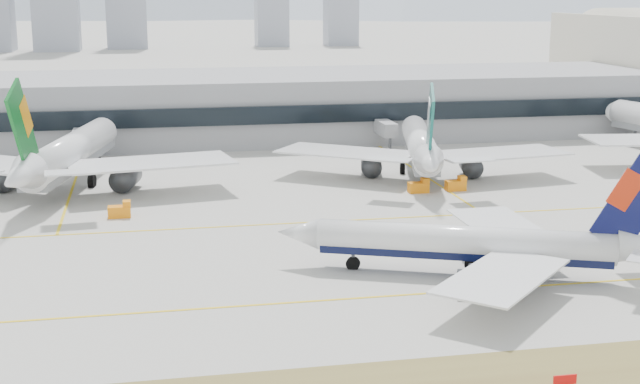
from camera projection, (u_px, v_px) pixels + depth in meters
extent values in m
plane|color=#AAA69F|center=(298.00, 288.00, 106.56)|extent=(3000.00, 3000.00, 0.00)
cube|color=yellow|center=(305.00, 302.00, 101.78)|extent=(360.00, 0.45, 0.04)
cube|color=yellow|center=(264.00, 225.00, 135.25)|extent=(360.00, 0.45, 0.04)
cylinder|color=white|center=(464.00, 242.00, 110.25)|extent=(35.20, 17.62, 3.98)
cube|color=black|center=(463.00, 250.00, 110.49)|extent=(34.30, 16.79, 1.79)
cone|color=white|center=(298.00, 233.00, 114.24)|extent=(6.67, 5.81, 3.98)
cube|color=white|center=(502.00, 226.00, 120.06)|extent=(9.17, 19.72, 0.24)
cube|color=white|center=(633.00, 233.00, 111.09)|extent=(3.97, 5.84, 0.16)
cylinder|color=#3F4247|center=(485.00, 248.00, 117.41)|extent=(6.76, 5.08, 2.99)
cube|color=#3F4247|center=(486.00, 239.00, 117.15)|extent=(2.45, 1.24, 1.39)
cube|color=white|center=(502.00, 276.00, 98.92)|extent=(20.19, 20.32, 0.24)
cylinder|color=#3F4247|center=(483.00, 283.00, 103.32)|extent=(6.76, 5.08, 2.99)
cube|color=#3F4247|center=(484.00, 273.00, 103.05)|extent=(2.45, 1.24, 1.39)
cube|color=#0A0E43|center=(634.00, 201.00, 105.17)|extent=(9.23, 4.09, 12.48)
cube|color=red|center=(626.00, 190.00, 105.06)|extent=(4.28, 2.11, 5.35)
cylinder|color=#3F4247|center=(353.00, 260.00, 113.58)|extent=(0.48, 0.48, 2.39)
cylinder|color=black|center=(353.00, 264.00, 113.69)|extent=(1.92, 1.33, 1.79)
cylinder|color=#3F4247|center=(470.00, 273.00, 108.29)|extent=(0.48, 0.48, 2.39)
cylinder|color=black|center=(470.00, 277.00, 108.40)|extent=(1.92, 1.33, 1.79)
cylinder|color=#3F4247|center=(472.00, 261.00, 113.24)|extent=(0.48, 0.48, 2.39)
cylinder|color=black|center=(471.00, 264.00, 113.35)|extent=(1.92, 1.33, 1.79)
cylinder|color=white|center=(71.00, 151.00, 161.22)|extent=(15.15, 44.53, 5.86)
cube|color=slate|center=(72.00, 159.00, 161.58)|extent=(14.11, 43.48, 2.64)
cone|color=white|center=(107.00, 129.00, 186.12)|extent=(7.17, 7.86, 5.86)
cone|color=white|center=(19.00, 177.00, 134.66)|extent=(7.82, 10.87, 5.86)
cube|color=white|center=(151.00, 162.00, 154.80)|extent=(29.90, 17.45, 0.35)
cube|color=white|center=(72.00, 172.00, 136.23)|extent=(8.59, 5.10, 0.23)
cylinder|color=#3F4247|center=(126.00, 177.00, 158.46)|extent=(5.87, 8.15, 4.39)
cube|color=#3F4247|center=(125.00, 167.00, 158.07)|extent=(1.08, 3.10, 2.05)
cylinder|color=#3F4247|center=(8.00, 177.00, 158.83)|extent=(5.87, 8.15, 4.39)
cube|color=#3F4247|center=(7.00, 167.00, 158.44)|extent=(1.08, 3.10, 2.05)
cube|color=#0D5C1F|center=(23.00, 129.00, 136.12)|extent=(3.12, 12.08, 15.72)
cube|color=orange|center=(25.00, 116.00, 136.94)|extent=(1.81, 5.54, 6.73)
cylinder|color=#3F4247|center=(97.00, 159.00, 178.67)|extent=(0.70, 0.70, 3.52)
cylinder|color=black|center=(97.00, 162.00, 178.84)|extent=(1.56, 2.79, 2.64)
cylinder|color=#3F4247|center=(50.00, 177.00, 161.13)|extent=(0.70, 0.70, 3.52)
cylinder|color=black|center=(50.00, 181.00, 161.29)|extent=(1.56, 2.79, 2.64)
cylinder|color=#3F4247|center=(92.00, 177.00, 160.99)|extent=(0.70, 0.70, 3.52)
cylinder|color=black|center=(92.00, 181.00, 161.16)|extent=(1.56, 2.79, 2.64)
cylinder|color=white|center=(420.00, 143.00, 172.79)|extent=(14.53, 40.10, 5.29)
cube|color=slate|center=(420.00, 151.00, 173.11)|extent=(13.57, 39.14, 2.38)
cone|color=white|center=(413.00, 126.00, 195.24)|extent=(6.57, 7.18, 5.29)
cone|color=white|center=(431.00, 164.00, 148.83)|extent=(7.23, 9.88, 5.29)
cube|color=white|center=(499.00, 153.00, 166.68)|extent=(26.81, 15.22, 0.32)
cube|color=white|center=(471.00, 160.00, 150.10)|extent=(7.68, 4.45, 0.21)
cylinder|color=#3F4247|center=(471.00, 165.00, 170.09)|extent=(5.42, 7.41, 3.97)
cube|color=#3F4247|center=(471.00, 157.00, 169.74)|extent=(1.04, 2.79, 1.85)
cube|color=white|center=(346.00, 152.00, 167.80)|extent=(27.41, 24.23, 0.32)
cube|color=white|center=(389.00, 159.00, 150.64)|extent=(8.34, 7.19, 0.21)
cylinder|color=#3F4247|center=(371.00, 165.00, 170.84)|extent=(5.42, 7.41, 3.97)
cube|color=#3F4247|center=(371.00, 157.00, 170.49)|extent=(1.04, 2.79, 1.85)
cube|color=#145A54|center=(430.00, 124.00, 150.15)|extent=(3.06, 10.86, 14.18)
cube|color=#B9BFC3|center=(430.00, 114.00, 150.89)|extent=(1.74, 4.98, 6.07)
cylinder|color=#3F4247|center=(415.00, 151.00, 188.53)|extent=(0.63, 0.63, 3.17)
cylinder|color=black|center=(415.00, 154.00, 188.67)|extent=(1.46, 2.53, 2.38)
cylinder|color=#3F4247|center=(402.00, 165.00, 172.78)|extent=(0.63, 0.63, 3.17)
cylinder|color=black|center=(402.00, 169.00, 172.92)|extent=(1.46, 2.53, 2.38)
cylinder|color=#3F4247|center=(438.00, 166.00, 172.50)|extent=(0.63, 0.63, 3.17)
cylinder|color=black|center=(438.00, 169.00, 172.65)|extent=(1.46, 2.53, 2.38)
cone|color=white|center=(609.00, 111.00, 212.87)|extent=(7.52, 8.23, 6.08)
cylinder|color=#3F4247|center=(635.00, 136.00, 205.92)|extent=(0.73, 0.73, 3.65)
cylinder|color=black|center=(634.00, 139.00, 206.09)|extent=(1.66, 2.91, 2.74)
cube|color=gray|center=(216.00, 106.00, 214.90)|extent=(280.00, 42.00, 15.00)
cube|color=black|center=(224.00, 116.00, 194.23)|extent=(280.00, 1.20, 4.00)
cube|color=beige|center=(596.00, 65.00, 253.52)|extent=(2.00, 57.00, 27.90)
cube|color=red|center=(565.00, 380.00, 79.31)|extent=(2.20, 0.15, 0.90)
cube|color=orange|center=(119.00, 212.00, 139.52)|extent=(3.50, 2.00, 1.80)
cube|color=orange|center=(127.00, 204.00, 139.48)|extent=(1.20, 1.80, 1.00)
cylinder|color=black|center=(111.00, 217.00, 138.65)|extent=(0.70, 0.30, 0.70)
cylinder|color=black|center=(112.00, 214.00, 140.18)|extent=(0.70, 0.30, 0.70)
cylinder|color=black|center=(127.00, 216.00, 139.10)|extent=(0.70, 0.30, 0.70)
cylinder|color=black|center=(127.00, 214.00, 140.63)|extent=(0.70, 0.30, 0.70)
cube|color=orange|center=(418.00, 187.00, 156.67)|extent=(3.50, 2.00, 1.80)
cube|color=orange|center=(425.00, 181.00, 156.63)|extent=(1.20, 1.80, 1.00)
cylinder|color=black|center=(413.00, 192.00, 155.80)|extent=(0.70, 0.30, 0.70)
cylinder|color=black|center=(410.00, 190.00, 157.33)|extent=(0.70, 0.30, 0.70)
cylinder|color=black|center=(426.00, 191.00, 156.26)|extent=(0.70, 0.30, 0.70)
cylinder|color=black|center=(423.00, 189.00, 157.79)|extent=(0.70, 0.30, 0.70)
cube|color=orange|center=(455.00, 186.00, 158.26)|extent=(3.50, 2.00, 1.80)
cube|color=orange|center=(462.00, 179.00, 158.22)|extent=(1.20, 1.80, 1.00)
cylinder|color=black|center=(450.00, 190.00, 157.39)|extent=(0.70, 0.30, 0.70)
cylinder|color=black|center=(447.00, 188.00, 158.92)|extent=(0.70, 0.30, 0.70)
cylinder|color=black|center=(463.00, 189.00, 157.85)|extent=(0.70, 0.30, 0.70)
cylinder|color=black|center=(460.00, 187.00, 159.38)|extent=(0.70, 0.30, 0.70)
cube|color=#9296A6|center=(271.00, 2.00, 562.39)|extent=(20.00, 18.00, 55.00)
cube|color=#9296A6|center=(341.00, 8.00, 571.74)|extent=(20.00, 18.00, 48.00)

